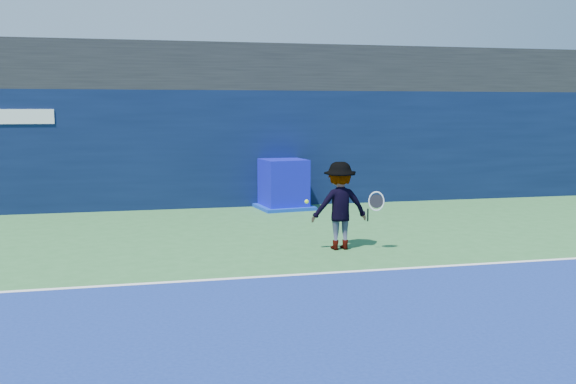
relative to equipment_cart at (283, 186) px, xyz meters
name	(u,v)px	position (x,y,z in m)	size (l,w,h in m)	color
ground	(401,342)	(-0.78, -9.54, -0.57)	(80.00, 80.00, 0.00)	#316D36
baseline	(325,273)	(-0.78, -6.54, -0.57)	(24.00, 0.10, 0.01)	white
stadium_band	(241,70)	(-0.78, 1.96, 3.03)	(36.00, 3.00, 1.20)	black
back_wall_assembly	(247,148)	(-0.78, 0.96, 0.93)	(36.00, 1.03, 3.00)	#091434
equipment_cart	(283,186)	(0.00, 0.00, 0.00)	(1.49, 1.49, 1.26)	#0C0DB1
tennis_player	(340,206)	(-0.03, -4.89, 0.22)	(1.25, 0.68, 1.59)	silver
tennis_ball	(307,202)	(-0.67, -4.98, 0.33)	(0.07, 0.07, 0.07)	#BFEE1A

